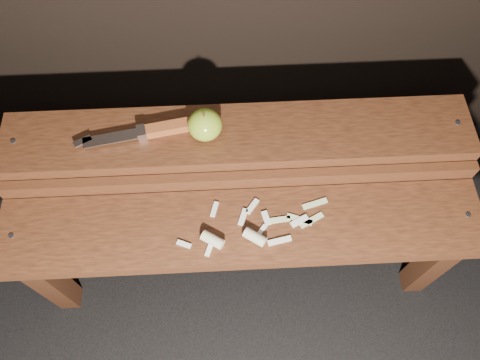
{
  "coord_description": "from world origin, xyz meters",
  "views": [
    {
      "loc": [
        -0.03,
        -0.48,
        1.48
      ],
      "look_at": [
        0.0,
        0.06,
        0.45
      ],
      "focal_mm": 35.0,
      "sensor_mm": 36.0,
      "label": 1
    }
  ],
  "objects_px": {
    "bench_front_tier": "(242,239)",
    "knife": "(155,130)",
    "bench_rear_tier": "(238,151)",
    "apple": "(205,125)"
  },
  "relations": [
    {
      "from": "bench_front_tier",
      "to": "knife",
      "type": "xyz_separation_m",
      "value": [
        -0.21,
        0.24,
        0.16
      ]
    },
    {
      "from": "bench_rear_tier",
      "to": "bench_front_tier",
      "type": "bearing_deg",
      "value": -90.0
    },
    {
      "from": "apple",
      "to": "bench_rear_tier",
      "type": "bearing_deg",
      "value": -3.08
    },
    {
      "from": "bench_rear_tier",
      "to": "knife",
      "type": "bearing_deg",
      "value": 176.66
    },
    {
      "from": "apple",
      "to": "knife",
      "type": "bearing_deg",
      "value": 176.49
    },
    {
      "from": "bench_front_tier",
      "to": "apple",
      "type": "xyz_separation_m",
      "value": [
        -0.08,
        0.23,
        0.18
      ]
    },
    {
      "from": "knife",
      "to": "bench_front_tier",
      "type": "bearing_deg",
      "value": -49.26
    },
    {
      "from": "bench_front_tier",
      "to": "knife",
      "type": "bearing_deg",
      "value": 130.74
    },
    {
      "from": "apple",
      "to": "knife",
      "type": "height_order",
      "value": "apple"
    },
    {
      "from": "bench_rear_tier",
      "to": "knife",
      "type": "relative_size",
      "value": 3.97
    }
  ]
}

